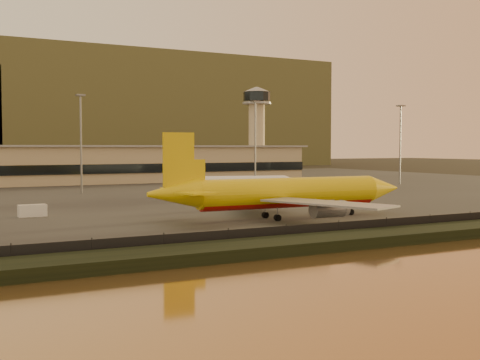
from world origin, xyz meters
name	(u,v)px	position (x,y,z in m)	size (l,w,h in m)	color
ground	(274,229)	(0.00, 0.00, 0.00)	(900.00, 900.00, 0.00)	black
embankment	(345,240)	(0.00, -17.00, 0.70)	(320.00, 7.00, 1.40)	black
tarmac	(105,189)	(0.00, 95.00, 0.10)	(320.00, 220.00, 0.20)	#2D2D2D
perimeter_fence	(326,231)	(0.00, -13.00, 1.30)	(300.00, 0.05, 2.20)	black
terminal_building	(35,166)	(-14.52, 125.55, 6.25)	(202.00, 25.00, 12.60)	tan
control_tower	(257,123)	(70.00, 131.00, 21.66)	(11.20, 11.20, 35.50)	tan
apron_light_masts	(179,134)	(15.00, 75.00, 15.70)	(152.20, 12.20, 25.40)	slate
dhl_cargo_jet	(285,193)	(7.47, 9.11, 4.42)	(47.25, 46.34, 14.13)	#DEBC0B
white_narrowbody_jet	(234,183)	(21.77, 55.70, 3.21)	(34.64, 33.11, 10.08)	white
gse_vehicle_yellow	(264,202)	(14.51, 28.36, 1.22)	(4.51, 2.03, 2.03)	#DEBC0B
gse_vehicle_white	(32,211)	(-29.35, 31.69, 1.23)	(4.60, 2.07, 2.07)	white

